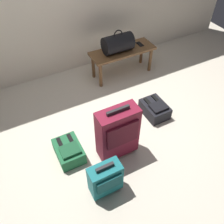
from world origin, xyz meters
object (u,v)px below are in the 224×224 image
Objects in this scene: cell_phone at (140,44)px; suitcase_small_teal at (105,179)px; bench at (123,54)px; suitcase_upright_burgundy at (118,133)px; backpack_green at (69,151)px; backpack_dark at (155,109)px; duffel_bag_black at (118,43)px.

suitcase_small_teal is (-1.45, -1.71, -0.20)m from cell_phone.
suitcase_upright_burgundy is at bearing -121.28° from bench.
suitcase_small_teal is 0.62m from backpack_green.
cell_phone is 1.14m from backpack_dark.
suitcase_small_teal is 1.29m from backpack_dark.
bench is at bearing 58.72° from suitcase_upright_burgundy.
bench is 1.56m from suitcase_upright_burgundy.
suitcase_upright_burgundy reaches higher than backpack_green.
bench is 1.75m from backpack_green.
backpack_dark is at bearing -110.15° from cell_phone.
duffel_bag_black is at bearing 91.32° from backpack_dark.
suitcase_small_teal is at bearing -130.32° from cell_phone.
duffel_bag_black is 1.11m from backpack_dark.
bench is 1.38× the size of suitcase_upright_burgundy.
cell_phone reaches higher than backpack_green.
duffel_bag_black is 1.53m from suitcase_upright_burgundy.
duffel_bag_black is at bearing 58.09° from suitcase_small_teal.
cell_phone is 0.20× the size of suitcase_upright_burgundy.
duffel_bag_black is 1.16× the size of backpack_green.
suitcase_small_teal reaches higher than cell_phone.
suitcase_upright_burgundy is at bearing -23.61° from backpack_green.
duffel_bag_black reaches higher than backpack_dark.
cell_phone is 0.38× the size of backpack_dark.
backpack_dark is at bearing -93.50° from bench.
backpack_green is 1.26m from backpack_dark.
cell_phone is 0.31× the size of suitcase_small_teal.
bench is 2.63× the size of backpack_dark.
backpack_green is at bearing -145.22° from cell_phone.
suitcase_upright_burgundy is 1.91× the size of backpack_dark.
duffel_bag_black reaches higher than cell_phone.
suitcase_small_teal is (-0.33, -0.36, -0.13)m from suitcase_upright_burgundy.
cell_phone is at bearing 69.85° from backpack_dark.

